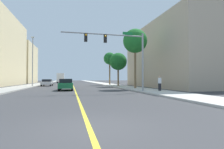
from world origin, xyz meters
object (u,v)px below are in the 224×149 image
palm_mid (118,62)px  car_silver (47,82)px  traffic_signal_mast (120,48)px  street_lamp (33,59)px  car_white (67,81)px  palm_near (135,41)px  pedestrian (160,83)px  car_green (66,84)px  palm_far (110,59)px  delivery_truck (61,78)px

palm_mid → car_silver: size_ratio=1.47×
traffic_signal_mast → street_lamp: size_ratio=0.98×
traffic_signal_mast → car_white: (-6.17, 33.18, -4.09)m
palm_near → pedestrian: (0.76, -5.66, -5.85)m
car_green → palm_far: bearing=60.3°
car_white → delivery_truck: 13.21m
car_silver → car_white: bearing=-103.9°
car_white → car_green: size_ratio=1.08×
car_white → car_silver: bearing=-103.7°
street_lamp → car_white: (5.68, 16.87, -4.35)m
palm_mid → car_silver: palm_mid is taller
traffic_signal_mast → car_white: traffic_signal_mast is taller
palm_far → car_green: size_ratio=1.74×
street_lamp → palm_mid: 15.59m
car_white → palm_far: bearing=-50.3°
car_green → pedestrian: pedestrian is taller
pedestrian → palm_far: bearing=-132.4°
palm_far → pedestrian: size_ratio=4.38×
palm_near → delivery_truck: palm_near is taller
street_lamp → car_white: 18.32m
palm_near → car_silver: 20.61m
palm_near → pedestrian: palm_near is taller
palm_mid → delivery_truck: 35.09m
pedestrian → car_green: bearing=-72.8°
traffic_signal_mast → car_white: bearing=100.5°
car_green → delivery_truck: bearing=94.6°
car_silver → delivery_truck: delivery_truck is taller
street_lamp → palm_mid: size_ratio=1.47×
palm_near → car_silver: bearing=133.7°
traffic_signal_mast → palm_far: palm_far is taller
palm_near → palm_mid: 8.00m
car_silver → street_lamp: bearing=60.1°
car_silver → palm_mid: bearing=154.6°
pedestrian → street_lamp: bearing=-90.2°
delivery_truck → pedestrian: bearing=-75.1°
traffic_signal_mast → car_green: bearing=137.2°
palm_near → pedestrian: bearing=-82.3°
traffic_signal_mast → palm_near: 7.06m
palm_mid → car_silver: 15.23m
car_green → delivery_truck: 40.98m
car_white → car_silver: 13.84m
palm_near → palm_far: bearing=91.2°
delivery_truck → pedestrian: delivery_truck is taller
palm_mid → pedestrian: bearing=-85.0°
traffic_signal_mast → palm_far: 21.26m
palm_far → car_green: 18.90m
car_silver → delivery_truck: (1.28, 26.33, 1.03)m
street_lamp → palm_far: street_lamp is taller
traffic_signal_mast → street_lamp: street_lamp is taller
street_lamp → palm_mid: (15.28, -3.06, -0.45)m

